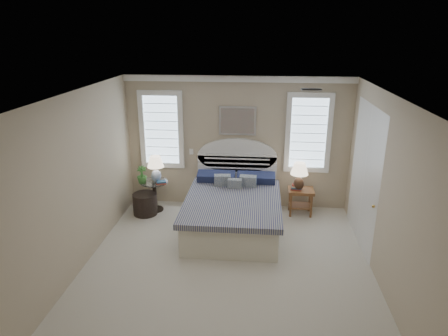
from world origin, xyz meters
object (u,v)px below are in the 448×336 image
floor_pot (145,204)px  lamp_right (299,173)px  side_table_left (155,193)px  lamp_left (156,166)px  nightstand_right (301,196)px  bed (233,208)px

floor_pot → lamp_right: bearing=5.4°
side_table_left → lamp_left: size_ratio=1.17×
floor_pot → lamp_left: size_ratio=0.89×
side_table_left → lamp_left: 0.57m
side_table_left → nightstand_right: side_table_left is taller
nightstand_right → floor_pot: 3.13m
lamp_left → floor_pot: bearing=-133.7°
side_table_left → floor_pot: side_table_left is taller
bed → lamp_right: 1.50m
nightstand_right → lamp_right: 0.49m
bed → nightstand_right: size_ratio=4.29×
side_table_left → lamp_right: lamp_right is taller
bed → nightstand_right: (1.30, 0.69, 0.00)m
bed → nightstand_right: bearing=28.0°
bed → lamp_right: size_ratio=4.03×
nightstand_right → lamp_right: size_ratio=0.94×
lamp_left → lamp_right: size_ratio=0.95×
bed → floor_pot: bed is taller
nightstand_right → lamp_left: bearing=-178.3°
bed → floor_pot: size_ratio=4.76×
lamp_left → side_table_left: bearing=-163.8°
floor_pot → nightstand_right: bearing=5.5°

